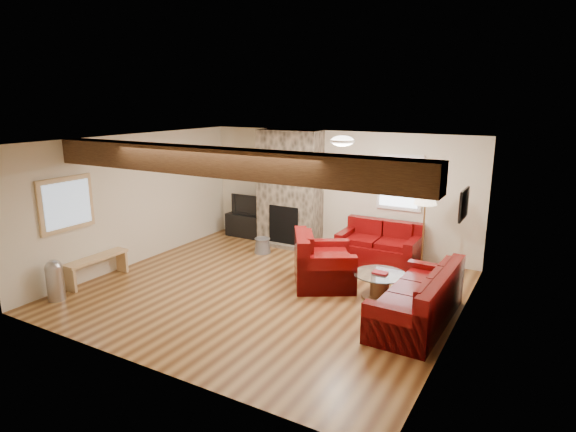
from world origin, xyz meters
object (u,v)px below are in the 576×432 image
sofa_three (417,296)px  television (249,204)px  armchair_red (324,259)px  coffee_table (380,286)px  tv_cabinet (249,225)px  floor_lamp (425,201)px  loveseat (379,243)px

sofa_three → television: television is taller
armchair_red → coffee_table: bearing=-126.0°
tv_cabinet → floor_lamp: floor_lamp is taller
sofa_three → loveseat: bearing=-146.8°
armchair_red → coffee_table: size_ratio=1.32×
sofa_three → armchair_red: armchair_red is taller
coffee_table → tv_cabinet: (-3.84, 1.90, 0.06)m
floor_lamp → armchair_red: bearing=-133.5°
tv_cabinet → television: (0.00, 0.00, 0.50)m
loveseat → coffee_table: size_ratio=1.80×
sofa_three → coffee_table: (-0.75, 0.56, -0.19)m
armchair_red → coffee_table: 1.07m
armchair_red → coffee_table: armchair_red is taller
coffee_table → television: bearing=153.7°
loveseat → tv_cabinet: bearing=174.0°
loveseat → floor_lamp: bearing=-8.4°
coffee_table → television: 4.32m
loveseat → armchair_red: (-0.46, -1.51, 0.05)m
television → armchair_red: bearing=-32.9°
sofa_three → armchair_red: size_ratio=1.84×
coffee_table → armchair_red: bearing=175.1°
tv_cabinet → coffee_table: bearing=-26.3°
sofa_three → loveseat: loveseat is taller
loveseat → television: size_ratio=1.87×
television → floor_lamp: floor_lamp is taller
loveseat → coffee_table: (0.58, -1.60, -0.20)m
tv_cabinet → loveseat: bearing=-5.3°
television → tv_cabinet: bearing=0.0°
armchair_red → loveseat: bearing=-48.0°
loveseat → armchair_red: size_ratio=1.36×
tv_cabinet → floor_lamp: 4.28m
sofa_three → floor_lamp: (-0.46, 2.04, 0.96)m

